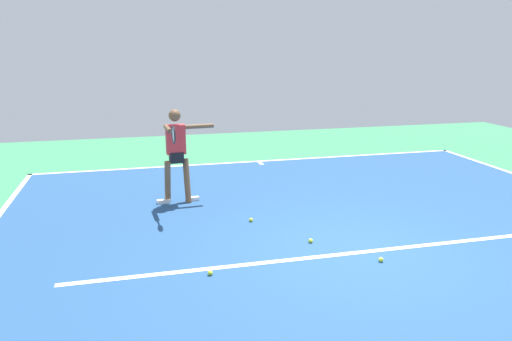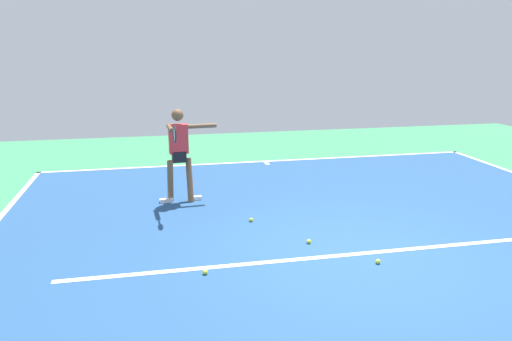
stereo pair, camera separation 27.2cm
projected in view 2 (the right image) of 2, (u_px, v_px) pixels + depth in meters
ground_plane at (356, 253)px, 6.90m from camera, size 19.75×19.75×0.00m
court_surface at (356, 253)px, 6.90m from camera, size 10.78×11.54×0.00m
court_line_baseline_near at (265, 161)px, 12.32m from camera, size 10.78×0.10×0.01m
court_line_service at (357, 254)px, 6.88m from camera, size 8.08×0.10×0.01m
court_line_centre_mark at (267, 163)px, 12.13m from camera, size 0.10×0.30×0.01m
tennis_player at (179, 149)px, 8.92m from camera, size 1.10×1.21×1.75m
tennis_ball_far_corner at (251, 220)px, 8.12m from camera, size 0.07×0.07×0.07m
tennis_ball_near_service_line at (309, 241)px, 7.23m from camera, size 0.07×0.07×0.07m
tennis_ball_by_baseline at (205, 272)px, 6.26m from camera, size 0.07×0.07×0.07m
tennis_ball_centre_court at (378, 262)px, 6.56m from camera, size 0.07×0.07×0.07m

